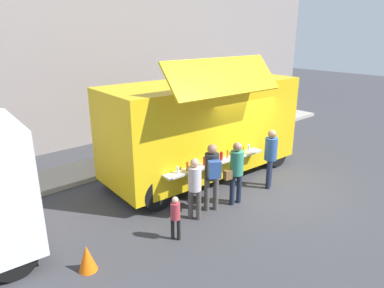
{
  "coord_description": "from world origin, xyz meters",
  "views": [
    {
      "loc": [
        -7.67,
        -5.53,
        4.47
      ],
      "look_at": [
        -1.37,
        1.63,
        1.3
      ],
      "focal_mm": 32.28,
      "sensor_mm": 36.0,
      "label": 1
    }
  ],
  "objects_px": {
    "traffic_cone_orange": "(87,258)",
    "customer_extra_browsing": "(271,153)",
    "customer_mid_with_backpack": "(212,171)",
    "customer_front_ordering": "(236,168)",
    "customer_rear_waiting": "(195,183)",
    "child_near_queue": "(175,214)",
    "trash_bin": "(230,126)",
    "food_truck_main": "(203,126)"
  },
  "relations": [
    {
      "from": "trash_bin",
      "to": "food_truck_main",
      "type": "bearing_deg",
      "value": -148.38
    },
    {
      "from": "customer_front_ordering",
      "to": "customer_mid_with_backpack",
      "type": "height_order",
      "value": "customer_mid_with_backpack"
    },
    {
      "from": "customer_front_ordering",
      "to": "customer_rear_waiting",
      "type": "height_order",
      "value": "customer_front_ordering"
    },
    {
      "from": "customer_mid_with_backpack",
      "to": "child_near_queue",
      "type": "xyz_separation_m",
      "value": [
        -1.51,
        -0.4,
        -0.47
      ]
    },
    {
      "from": "trash_bin",
      "to": "child_near_queue",
      "type": "relative_size",
      "value": 0.89
    },
    {
      "from": "traffic_cone_orange",
      "to": "customer_extra_browsing",
      "type": "height_order",
      "value": "customer_extra_browsing"
    },
    {
      "from": "trash_bin",
      "to": "customer_rear_waiting",
      "type": "xyz_separation_m",
      "value": [
        -5.83,
        -4.22,
        0.48
      ]
    },
    {
      "from": "traffic_cone_orange",
      "to": "customer_extra_browsing",
      "type": "xyz_separation_m",
      "value": [
        5.73,
        -0.02,
        0.78
      ]
    },
    {
      "from": "food_truck_main",
      "to": "customer_mid_with_backpack",
      "type": "height_order",
      "value": "food_truck_main"
    },
    {
      "from": "customer_rear_waiting",
      "to": "customer_extra_browsing",
      "type": "relative_size",
      "value": 0.9
    },
    {
      "from": "traffic_cone_orange",
      "to": "trash_bin",
      "type": "relative_size",
      "value": 0.58
    },
    {
      "from": "traffic_cone_orange",
      "to": "child_near_queue",
      "type": "bearing_deg",
      "value": -9.21
    },
    {
      "from": "food_truck_main",
      "to": "traffic_cone_orange",
      "type": "distance_m",
      "value": 5.46
    },
    {
      "from": "customer_rear_waiting",
      "to": "child_near_queue",
      "type": "relative_size",
      "value": 1.52
    },
    {
      "from": "customer_front_ordering",
      "to": "child_near_queue",
      "type": "height_order",
      "value": "customer_front_ordering"
    },
    {
      "from": "traffic_cone_orange",
      "to": "trash_bin",
      "type": "height_order",
      "value": "trash_bin"
    },
    {
      "from": "customer_rear_waiting",
      "to": "customer_extra_browsing",
      "type": "xyz_separation_m",
      "value": [
        2.87,
        -0.09,
        0.1
      ]
    },
    {
      "from": "food_truck_main",
      "to": "customer_rear_waiting",
      "type": "height_order",
      "value": "food_truck_main"
    },
    {
      "from": "child_near_queue",
      "to": "customer_extra_browsing",
      "type": "bearing_deg",
      "value": -33.43
    },
    {
      "from": "customer_rear_waiting",
      "to": "child_near_queue",
      "type": "distance_m",
      "value": 1.04
    },
    {
      "from": "trash_bin",
      "to": "child_near_queue",
      "type": "distance_m",
      "value": 8.17
    },
    {
      "from": "customer_extra_browsing",
      "to": "food_truck_main",
      "type": "bearing_deg",
      "value": -5.18
    },
    {
      "from": "traffic_cone_orange",
      "to": "child_near_queue",
      "type": "xyz_separation_m",
      "value": [
        1.94,
        -0.31,
        0.35
      ]
    },
    {
      "from": "customer_mid_with_backpack",
      "to": "customer_rear_waiting",
      "type": "bearing_deg",
      "value": 122.27
    },
    {
      "from": "customer_front_ordering",
      "to": "child_near_queue",
      "type": "distance_m",
      "value": 2.3
    },
    {
      "from": "traffic_cone_orange",
      "to": "customer_front_ordering",
      "type": "bearing_deg",
      "value": -0.73
    },
    {
      "from": "customer_extra_browsing",
      "to": "customer_front_ordering",
      "type": "bearing_deg",
      "value": 63.82
    },
    {
      "from": "traffic_cone_orange",
      "to": "customer_rear_waiting",
      "type": "height_order",
      "value": "customer_rear_waiting"
    },
    {
      "from": "customer_rear_waiting",
      "to": "customer_extra_browsing",
      "type": "height_order",
      "value": "customer_extra_browsing"
    },
    {
      "from": "food_truck_main",
      "to": "customer_mid_with_backpack",
      "type": "distance_m",
      "value": 2.44
    },
    {
      "from": "trash_bin",
      "to": "customer_mid_with_backpack",
      "type": "xyz_separation_m",
      "value": [
        -5.23,
        -4.21,
        0.63
      ]
    },
    {
      "from": "customer_front_ordering",
      "to": "customer_rear_waiting",
      "type": "distance_m",
      "value": 1.35
    },
    {
      "from": "traffic_cone_orange",
      "to": "customer_mid_with_backpack",
      "type": "bearing_deg",
      "value": 1.46
    },
    {
      "from": "trash_bin",
      "to": "customer_extra_browsing",
      "type": "bearing_deg",
      "value": -124.39
    },
    {
      "from": "food_truck_main",
      "to": "customer_extra_browsing",
      "type": "relative_size",
      "value": 3.59
    },
    {
      "from": "customer_mid_with_backpack",
      "to": "child_near_queue",
      "type": "distance_m",
      "value": 1.63
    },
    {
      "from": "food_truck_main",
      "to": "customer_mid_with_backpack",
      "type": "relative_size",
      "value": 3.54
    },
    {
      "from": "traffic_cone_orange",
      "to": "customer_front_ordering",
      "type": "distance_m",
      "value": 4.26
    },
    {
      "from": "traffic_cone_orange",
      "to": "customer_mid_with_backpack",
      "type": "relative_size",
      "value": 0.31
    },
    {
      "from": "food_truck_main",
      "to": "customer_extra_browsing",
      "type": "height_order",
      "value": "food_truck_main"
    },
    {
      "from": "customer_front_ordering",
      "to": "customer_rear_waiting",
      "type": "bearing_deg",
      "value": 94.47
    },
    {
      "from": "customer_front_ordering",
      "to": "child_near_queue",
      "type": "bearing_deg",
      "value": 106.58
    }
  ]
}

